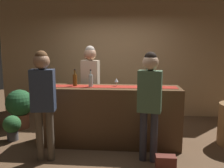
% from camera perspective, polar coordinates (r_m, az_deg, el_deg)
% --- Properties ---
extents(ground_plane, '(10.00, 10.00, 0.00)m').
position_cam_1_polar(ground_plane, '(4.26, -0.77, -14.64)').
color(ground_plane, brown).
extents(back_wall, '(6.00, 0.12, 2.90)m').
position_cam_1_polar(back_wall, '(5.80, 1.03, 6.46)').
color(back_wall, tan).
rests_on(back_wall, ground).
extents(bar_counter, '(2.46, 0.60, 1.04)m').
position_cam_1_polar(bar_counter, '(4.08, -0.78, -7.93)').
color(bar_counter, '#543821').
rests_on(bar_counter, ground).
extents(counter_runner_cloth, '(2.34, 0.28, 0.01)m').
position_cam_1_polar(counter_runner_cloth, '(3.96, -0.80, -0.66)').
color(counter_runner_cloth, maroon).
rests_on(counter_runner_cloth, bar_counter).
extents(wine_bottle_clear, '(0.07, 0.07, 0.30)m').
position_cam_1_polar(wine_bottle_clear, '(3.94, -5.35, 0.89)').
color(wine_bottle_clear, '#B2C6C1').
rests_on(wine_bottle_clear, bar_counter).
extents(wine_bottle_amber, '(0.07, 0.07, 0.30)m').
position_cam_1_polar(wine_bottle_amber, '(4.06, -9.26, 1.05)').
color(wine_bottle_amber, brown).
rests_on(wine_bottle_amber, bar_counter).
extents(wine_glass_near_customer, '(0.07, 0.07, 0.14)m').
position_cam_1_polar(wine_glass_near_customer, '(4.12, -16.14, 0.82)').
color(wine_glass_near_customer, silver).
rests_on(wine_glass_near_customer, bar_counter).
extents(wine_glass_mid_counter, '(0.07, 0.07, 0.14)m').
position_cam_1_polar(wine_glass_mid_counter, '(4.00, 7.73, 0.86)').
color(wine_glass_mid_counter, silver).
rests_on(wine_glass_mid_counter, bar_counter).
extents(wine_glass_far_end, '(0.07, 0.07, 0.14)m').
position_cam_1_polar(wine_glass_far_end, '(3.99, 1.13, 0.91)').
color(wine_glass_far_end, silver).
rests_on(wine_glass_far_end, bar_counter).
extents(bartender, '(0.36, 0.25, 1.75)m').
position_cam_1_polar(bartender, '(4.58, -5.42, 1.23)').
color(bartender, '#26262B').
rests_on(bartender, ground).
extents(customer_sipping, '(0.37, 0.26, 1.66)m').
position_cam_1_polar(customer_sipping, '(3.39, 9.40, -2.85)').
color(customer_sipping, '#33333D').
rests_on(customer_sipping, ground).
extents(customer_browsing, '(0.36, 0.24, 1.67)m').
position_cam_1_polar(customer_browsing, '(3.51, -16.85, -2.48)').
color(customer_browsing, brown).
rests_on(customer_browsing, ground).
extents(potted_plant_tall, '(0.57, 0.57, 0.84)m').
position_cam_1_polar(potted_plant_tall, '(5.26, -22.08, -5.12)').
color(potted_plant_tall, brown).
rests_on(potted_plant_tall, ground).
extents(potted_plant_small, '(0.32, 0.32, 0.47)m').
position_cam_1_polar(potted_plant_small, '(4.68, -23.74, -9.64)').
color(potted_plant_small, '#4C4C51').
rests_on(potted_plant_small, ground).
extents(handbag, '(0.28, 0.14, 0.22)m').
position_cam_1_polar(handbag, '(3.46, 13.27, -18.73)').
color(handbag, brown).
rests_on(handbag, ground).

